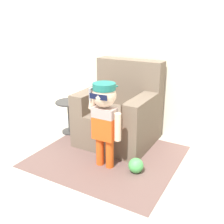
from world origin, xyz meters
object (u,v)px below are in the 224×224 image
side_table (70,114)px  toy_ball (136,166)px  armchair (120,114)px  person_child (105,113)px

side_table → toy_ball: 1.37m
armchair → side_table: armchair is taller
person_child → side_table: bearing=148.7°
armchair → person_child: armchair is taller
armchair → side_table: 0.76m
person_child → side_table: person_child is taller
side_table → person_child: bearing=-31.3°
armchair → toy_ball: armchair is taller
armchair → person_child: 0.74m
person_child → side_table: (-0.90, 0.55, -0.35)m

